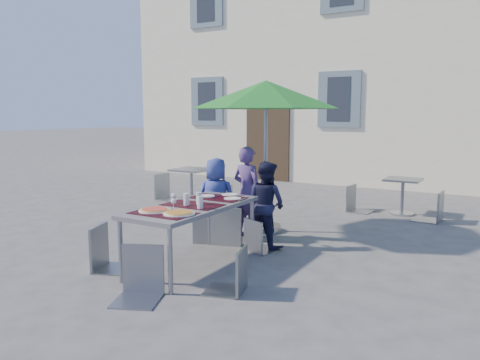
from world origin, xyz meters
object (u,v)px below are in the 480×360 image
Objects in this scene: chair_2 at (259,216)px; cafe_table_0 at (192,180)px; pizza_near_left at (155,210)px; chair_5 at (139,241)px; bg_chair_r_1 at (435,188)px; child_0 at (216,199)px; child_1 at (247,192)px; chair_1 at (227,202)px; chair_3 at (106,221)px; bg_chair_r_0 at (223,183)px; bg_chair_l_0 at (165,171)px; patio_umbrella at (266,96)px; bg_chair_l_1 at (357,183)px; cafe_table_1 at (403,192)px; pizza_near_right at (179,213)px; child_2 at (266,204)px; chair_4 at (233,244)px; chair_0 at (208,206)px; dining_table at (193,209)px.

chair_2 is 1.16× the size of cafe_table_0.
pizza_near_left is 0.49× the size of cafe_table_0.
bg_chair_r_1 is at bearing 67.90° from chair_5.
cafe_table_0 is (-1.88, 1.99, -0.10)m from child_0.
child_1 reaches higher than chair_1.
bg_chair_r_1 is (2.06, 5.07, 0.01)m from chair_5.
chair_3 is 1.18× the size of bg_chair_r_0.
chair_2 is 3.52m from cafe_table_0.
bg_chair_l_0 is (-3.57, 2.47, 0.13)m from chair_2.
patio_umbrella is 2.50× the size of bg_chair_l_1.
chair_5 is at bearing -26.70° from chair_3.
chair_3 is 1.01× the size of chair_5.
chair_3 is at bearing 80.11° from child_1.
cafe_table_1 is at bearing 70.99° from chair_2.
child_0 is at bearing 163.31° from chair_2.
child_2 is at bearing 83.65° from pizza_near_right.
chair_1 is 1.77m from chair_3.
patio_umbrella is at bearing -38.45° from bg_chair_r_0.
chair_4 is (0.48, -1.69, -0.08)m from child_2.
bg_chair_l_0 is (-2.73, 2.42, 0.09)m from chair_0.
chair_1 reaches higher than pizza_near_left.
chair_5 is (-0.30, -1.98, 0.09)m from chair_2.
chair_2 is at bearing 65.02° from dining_table.
pizza_near_right is 1.02m from chair_3.
cafe_table_0 is at bearing 135.53° from chair_1.
child_1 is 1.85× the size of cafe_table_0.
chair_3 is at bearing -175.94° from chair_4.
chair_4 is (1.66, 0.12, -0.07)m from chair_3.
bg_chair_r_1 is at bearing 66.17° from pizza_near_right.
bg_chair_l_1 is at bearing 82.91° from chair_5.
child_0 is 0.88× the size of child_1.
bg_chair_r_0 is (-1.45, 3.73, -0.28)m from pizza_near_left.
chair_4 is at bearing 1.39° from pizza_near_left.
child_0 is at bearing -39.01° from bg_chair_l_0.
pizza_near_left is (-0.14, -0.52, 0.07)m from dining_table.
pizza_near_right is 0.15× the size of patio_umbrella.
cafe_table_1 is (1.68, 2.82, -0.26)m from child_1.
child_2 reaches higher than chair_5.
child_0 is at bearing -116.34° from patio_umbrella.
child_1 is at bearing -48.59° from bg_chair_r_0.
chair_0 is 2.11m from chair_5.
chair_1 reaches higher than dining_table.
child_0 is (-0.61, 1.67, -0.17)m from pizza_near_right.
chair_4 is 1.05× the size of bg_chair_r_0.
bg_chair_r_1 reaches higher than cafe_table_0.
child_1 is at bearing 93.18° from dining_table.
chair_3 is at bearing -111.84° from chair_1.
dining_table is 1.01m from chair_4.
chair_0 is at bearing 76.48° from chair_3.
bg_chair_r_1 reaches higher than bg_chair_l_1.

